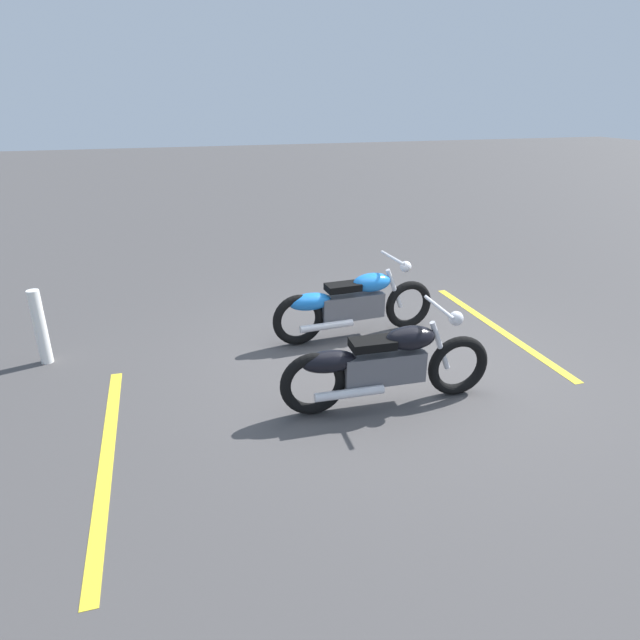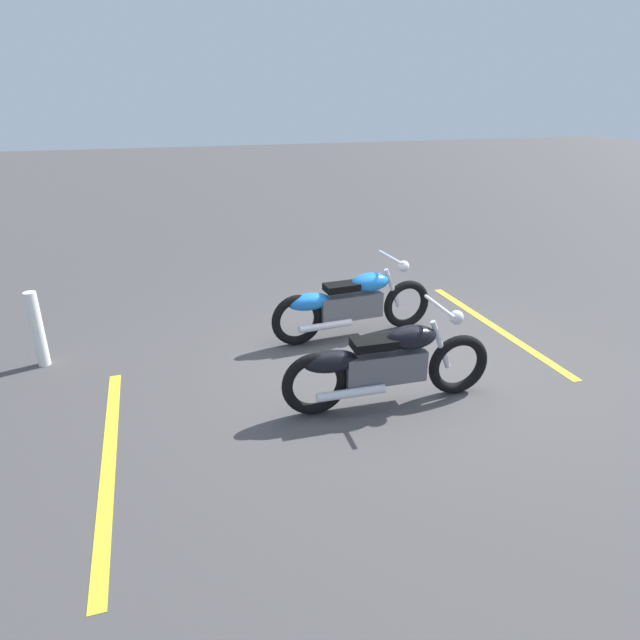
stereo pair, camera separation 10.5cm
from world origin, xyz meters
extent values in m
plane|color=#474444|center=(0.00, 0.00, 0.00)|extent=(60.00, 60.00, 0.00)
torus|color=black|center=(-0.63, -0.89, 0.34)|extent=(0.68, 0.15, 0.67)
torus|color=black|center=(0.93, -0.80, 0.34)|extent=(0.68, 0.15, 0.67)
cube|color=#59595E|center=(0.20, -0.84, 0.42)|extent=(0.85, 0.27, 0.32)
ellipsoid|color=blue|center=(-0.07, -0.86, 0.72)|extent=(0.54, 0.31, 0.24)
ellipsoid|color=blue|center=(0.77, -0.81, 0.56)|extent=(0.57, 0.27, 0.22)
cube|color=black|center=(0.33, -0.84, 0.70)|extent=(0.45, 0.26, 0.09)
cylinder|color=silver|center=(-0.40, -0.88, 0.60)|extent=(0.27, 0.07, 0.56)
cylinder|color=silver|center=(-0.35, -0.88, 1.02)|extent=(0.07, 0.62, 0.04)
sphere|color=silver|center=(-0.55, -0.89, 0.88)|extent=(0.15, 0.15, 0.15)
cylinder|color=silver|center=(0.59, -0.68, 0.26)|extent=(0.70, 0.13, 0.09)
torus|color=black|center=(-0.37, 0.88, 0.34)|extent=(0.67, 0.13, 0.67)
torus|color=black|center=(1.19, 0.82, 0.34)|extent=(0.67, 0.13, 0.67)
cube|color=#59595E|center=(0.46, 0.85, 0.42)|extent=(0.85, 0.25, 0.32)
ellipsoid|color=black|center=(0.19, 0.86, 0.72)|extent=(0.53, 0.30, 0.24)
ellipsoid|color=black|center=(1.03, 0.82, 0.56)|extent=(0.57, 0.26, 0.22)
cube|color=black|center=(0.59, 0.84, 0.70)|extent=(0.45, 0.26, 0.09)
cylinder|color=silver|center=(-0.14, 0.87, 0.60)|extent=(0.27, 0.07, 0.56)
cylinder|color=silver|center=(-0.09, 0.87, 1.02)|extent=(0.06, 0.62, 0.04)
sphere|color=silver|center=(-0.29, 0.87, 0.88)|extent=(0.15, 0.15, 0.15)
cylinder|color=silver|center=(0.86, 0.97, 0.26)|extent=(0.70, 0.12, 0.09)
cylinder|color=white|center=(3.94, -1.16, 0.45)|extent=(0.14, 0.14, 0.91)
cube|color=yellow|center=(-1.81, -0.52, 0.00)|extent=(0.13, 3.20, 0.01)
cube|color=yellow|center=(3.14, 0.99, 0.00)|extent=(0.13, 3.20, 0.01)
camera|label=1|loc=(2.44, 5.30, 2.96)|focal=30.34mm
camera|label=2|loc=(2.54, 5.27, 2.96)|focal=30.34mm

